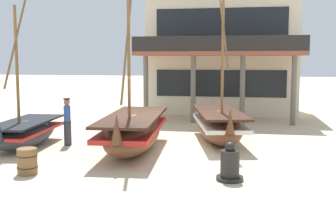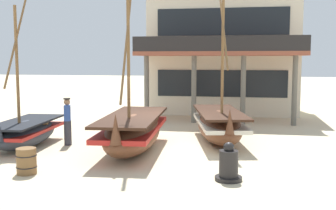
{
  "view_description": "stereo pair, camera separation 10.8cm",
  "coord_description": "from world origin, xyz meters",
  "px_view_note": "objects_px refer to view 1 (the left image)",
  "views": [
    {
      "loc": [
        2.6,
        -13.72,
        3.06
      ],
      "look_at": [
        0.0,
        1.0,
        1.4
      ],
      "focal_mm": 44.62,
      "sensor_mm": 36.0,
      "label": 1
    },
    {
      "loc": [
        2.71,
        -13.7,
        3.06
      ],
      "look_at": [
        0.0,
        1.0,
        1.4
      ],
      "focal_mm": 44.62,
      "sensor_mm": 36.0,
      "label": 2
    }
  ],
  "objects_px": {
    "fishing_boat_centre_large": "(133,131)",
    "fishing_boat_far_right": "(25,132)",
    "fishing_boat_near_left": "(219,125)",
    "harbor_building_main": "(223,53)",
    "capstan_winch": "(230,165)",
    "wooden_barrel": "(27,161)",
    "fisherman_by_hull": "(67,122)"
  },
  "relations": [
    {
      "from": "fishing_boat_centre_large",
      "to": "fishing_boat_far_right",
      "type": "height_order",
      "value": "fishing_boat_centre_large"
    },
    {
      "from": "fisherman_by_hull",
      "to": "capstan_winch",
      "type": "height_order",
      "value": "fisherman_by_hull"
    },
    {
      "from": "wooden_barrel",
      "to": "fisherman_by_hull",
      "type": "bearing_deg",
      "value": 97.35
    },
    {
      "from": "fishing_boat_far_right",
      "to": "wooden_barrel",
      "type": "xyz_separation_m",
      "value": [
        1.81,
        -3.22,
        -0.17
      ]
    },
    {
      "from": "fishing_boat_far_right",
      "to": "capstan_winch",
      "type": "height_order",
      "value": "fishing_boat_far_right"
    },
    {
      "from": "harbor_building_main",
      "to": "fishing_boat_far_right",
      "type": "bearing_deg",
      "value": -118.73
    },
    {
      "from": "fishing_boat_centre_large",
      "to": "wooden_barrel",
      "type": "distance_m",
      "value": 3.81
    },
    {
      "from": "capstan_winch",
      "to": "harbor_building_main",
      "type": "relative_size",
      "value": 0.12
    },
    {
      "from": "fisherman_by_hull",
      "to": "capstan_winch",
      "type": "relative_size",
      "value": 1.71
    },
    {
      "from": "wooden_barrel",
      "to": "capstan_winch",
      "type": "bearing_deg",
      "value": 4.08
    },
    {
      "from": "fishing_boat_far_right",
      "to": "wooden_barrel",
      "type": "relative_size",
      "value": 7.49
    },
    {
      "from": "fishing_boat_far_right",
      "to": "harbor_building_main",
      "type": "xyz_separation_m",
      "value": [
        6.27,
        11.43,
        2.85
      ]
    },
    {
      "from": "fishing_boat_centre_large",
      "to": "harbor_building_main",
      "type": "relative_size",
      "value": 0.78
    },
    {
      "from": "wooden_barrel",
      "to": "harbor_building_main",
      "type": "distance_m",
      "value": 15.61
    },
    {
      "from": "fishing_boat_far_right",
      "to": "fishing_boat_near_left",
      "type": "bearing_deg",
      "value": 17.23
    },
    {
      "from": "capstan_winch",
      "to": "harbor_building_main",
      "type": "height_order",
      "value": "harbor_building_main"
    },
    {
      "from": "fisherman_by_hull",
      "to": "fishing_boat_far_right",
      "type": "bearing_deg",
      "value": -158.86
    },
    {
      "from": "fishing_boat_far_right",
      "to": "capstan_winch",
      "type": "xyz_separation_m",
      "value": [
        7.13,
        -2.84,
        -0.13
      ]
    },
    {
      "from": "fishing_boat_near_left",
      "to": "fishing_boat_far_right",
      "type": "relative_size",
      "value": 1.1
    },
    {
      "from": "fishing_boat_near_left",
      "to": "fishing_boat_centre_large",
      "type": "height_order",
      "value": "fishing_boat_centre_large"
    },
    {
      "from": "capstan_winch",
      "to": "wooden_barrel",
      "type": "xyz_separation_m",
      "value": [
        -5.32,
        -0.38,
        -0.04
      ]
    },
    {
      "from": "fishing_boat_near_left",
      "to": "harbor_building_main",
      "type": "distance_m",
      "value": 9.78
    },
    {
      "from": "fishing_boat_centre_large",
      "to": "fishing_boat_far_right",
      "type": "xyz_separation_m",
      "value": [
        -3.88,
        0.04,
        -0.16
      ]
    },
    {
      "from": "capstan_winch",
      "to": "fisherman_by_hull",
      "type": "bearing_deg",
      "value": 149.94
    },
    {
      "from": "fisherman_by_hull",
      "to": "harbor_building_main",
      "type": "distance_m",
      "value": 12.25
    },
    {
      "from": "fisherman_by_hull",
      "to": "harbor_building_main",
      "type": "height_order",
      "value": "harbor_building_main"
    },
    {
      "from": "fishing_boat_near_left",
      "to": "fishing_boat_far_right",
      "type": "bearing_deg",
      "value": -162.77
    },
    {
      "from": "fishing_boat_near_left",
      "to": "wooden_barrel",
      "type": "height_order",
      "value": "fishing_boat_near_left"
    },
    {
      "from": "fishing_boat_near_left",
      "to": "capstan_winch",
      "type": "xyz_separation_m",
      "value": [
        0.53,
        -4.89,
        -0.26
      ]
    },
    {
      "from": "fishing_boat_near_left",
      "to": "wooden_barrel",
      "type": "bearing_deg",
      "value": -132.25
    },
    {
      "from": "capstan_winch",
      "to": "wooden_barrel",
      "type": "relative_size",
      "value": 1.4
    },
    {
      "from": "capstan_winch",
      "to": "wooden_barrel",
      "type": "distance_m",
      "value": 5.33
    }
  ]
}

